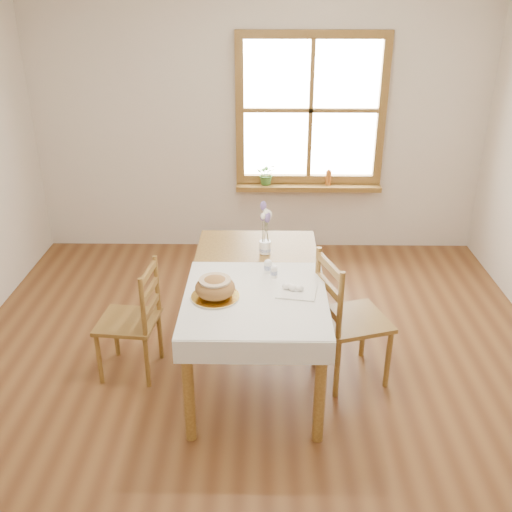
{
  "coord_description": "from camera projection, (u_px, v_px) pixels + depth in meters",
  "views": [
    {
      "loc": [
        0.05,
        -3.15,
        2.53
      ],
      "look_at": [
        0.0,
        0.3,
        0.9
      ],
      "focal_mm": 40.0,
      "sensor_mm": 36.0,
      "label": 1
    }
  ],
  "objects": [
    {
      "name": "pepper_shaker",
      "position": [
        274.0,
        271.0,
        3.82
      ],
      "size": [
        0.05,
        0.05,
        0.09
      ],
      "primitive_type": "cylinder",
      "rotation": [
        0.0,
        0.0,
        0.14
      ],
      "color": "white",
      "rests_on": "table_linen"
    },
    {
      "name": "lavender_bouquet",
      "position": [
        265.0,
        224.0,
        4.1
      ],
      "size": [
        0.15,
        0.15,
        0.28
      ],
      "primitive_type": null,
      "color": "#66518F",
      "rests_on": "flower_vase"
    },
    {
      "name": "flower_vase",
      "position": [
        265.0,
        248.0,
        4.18
      ],
      "size": [
        0.11,
        0.11,
        0.09
      ],
      "primitive_type": "cylinder",
      "rotation": [
        0.0,
        0.0,
        0.29
      ],
      "color": "white",
      "rests_on": "dining_table"
    },
    {
      "name": "amber_bottle",
      "position": [
        329.0,
        177.0,
        5.75
      ],
      "size": [
        0.06,
        0.06,
        0.16
      ],
      "primitive_type": "cylinder",
      "rotation": [
        0.0,
        0.0,
        -0.01
      ],
      "color": "#A8591F",
      "rests_on": "window_sill"
    },
    {
      "name": "ground",
      "position": [
        255.0,
        392.0,
        3.93
      ],
      "size": [
        5.0,
        5.0,
        0.0
      ],
      "primitive_type": "plane",
      "color": "brown",
      "rests_on": "ground"
    },
    {
      "name": "chair_left",
      "position": [
        128.0,
        320.0,
        3.98
      ],
      "size": [
        0.45,
        0.44,
        0.85
      ],
      "primitive_type": null,
      "rotation": [
        0.0,
        0.0,
        -1.67
      ],
      "color": "olive",
      "rests_on": "ground"
    },
    {
      "name": "egg_napkin",
      "position": [
        296.0,
        292.0,
        3.64
      ],
      "size": [
        0.28,
        0.25,
        0.01
      ],
      "primitive_type": "cube",
      "rotation": [
        0.0,
        0.0,
        -0.18
      ],
      "color": "silver",
      "rests_on": "table_linen"
    },
    {
      "name": "dining_table",
      "position": [
        256.0,
        287.0,
        3.92
      ],
      "size": [
        0.9,
        1.6,
        0.75
      ],
      "color": "olive",
      "rests_on": "ground"
    },
    {
      "name": "room_walls",
      "position": [
        255.0,
        149.0,
        3.2
      ],
      "size": [
        4.6,
        5.1,
        2.65
      ],
      "color": "beige",
      "rests_on": "ground"
    },
    {
      "name": "window",
      "position": [
        311.0,
        110.0,
        5.54
      ],
      "size": [
        1.46,
        0.08,
        1.46
      ],
      "color": "olive",
      "rests_on": "ground"
    },
    {
      "name": "potted_plant",
      "position": [
        267.0,
        176.0,
        5.76
      ],
      "size": [
        0.21,
        0.23,
        0.17
      ],
      "primitive_type": "imported",
      "rotation": [
        0.0,
        0.0,
        -0.04
      ],
      "color": "#417930",
      "rests_on": "window_sill"
    },
    {
      "name": "table_linen",
      "position": [
        255.0,
        297.0,
        3.6
      ],
      "size": [
        0.91,
        0.99,
        0.01
      ],
      "primitive_type": "cube",
      "color": "silver",
      "rests_on": "dining_table"
    },
    {
      "name": "eggs",
      "position": [
        297.0,
        288.0,
        3.63
      ],
      "size": [
        0.22,
        0.2,
        0.04
      ],
      "primitive_type": null,
      "rotation": [
        0.0,
        0.0,
        -0.18
      ],
      "color": "white",
      "rests_on": "egg_napkin"
    },
    {
      "name": "bread_loaf",
      "position": [
        215.0,
        286.0,
        3.55
      ],
      "size": [
        0.25,
        0.25,
        0.14
      ],
      "primitive_type": "ellipsoid",
      "color": "olive",
      "rests_on": "bread_plate"
    },
    {
      "name": "bread_plate",
      "position": [
        215.0,
        297.0,
        3.58
      ],
      "size": [
        0.38,
        0.38,
        0.02
      ],
      "primitive_type": "cylinder",
      "rotation": [
        0.0,
        0.0,
        -0.34
      ],
      "color": "white",
      "rests_on": "table_linen"
    },
    {
      "name": "window_sill",
      "position": [
        308.0,
        187.0,
        5.8
      ],
      "size": [
        1.46,
        0.2,
        0.05
      ],
      "color": "olive",
      "rests_on": "ground"
    },
    {
      "name": "chair_right",
      "position": [
        353.0,
        318.0,
        3.91
      ],
      "size": [
        0.58,
        0.56,
        0.95
      ],
      "primitive_type": null,
      "rotation": [
        0.0,
        0.0,
        1.87
      ],
      "color": "olive",
      "rests_on": "ground"
    },
    {
      "name": "salt_shaker",
      "position": [
        268.0,
        266.0,
        3.88
      ],
      "size": [
        0.06,
        0.06,
        0.1
      ],
      "primitive_type": "cylinder",
      "rotation": [
        0.0,
        0.0,
        -0.12
      ],
      "color": "white",
      "rests_on": "table_linen"
    }
  ]
}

